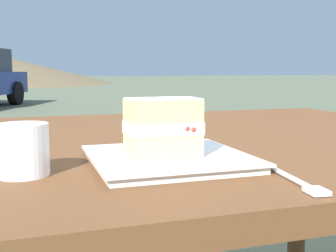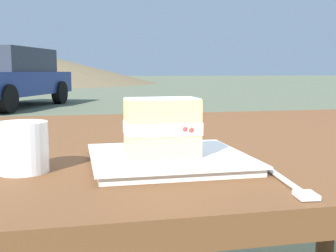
% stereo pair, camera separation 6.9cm
% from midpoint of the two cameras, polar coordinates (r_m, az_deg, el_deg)
% --- Properties ---
extents(patio_table, '(1.35, 1.09, 0.73)m').
position_cam_midpoint_polar(patio_table, '(1.05, 9.14, -5.90)').
color(patio_table, brown).
rests_on(patio_table, ground).
extents(dessert_plate, '(0.25, 0.25, 0.02)m').
position_cam_midpoint_polar(dessert_plate, '(0.70, 2.83, -4.43)').
color(dessert_plate, white).
rests_on(dessert_plate, patio_table).
extents(cake_slice, '(0.12, 0.07, 0.09)m').
position_cam_midpoint_polar(cake_slice, '(0.68, 2.10, -0.17)').
color(cake_slice, '#E0C17A').
rests_on(cake_slice, dessert_plate).
extents(dessert_fork, '(0.04, 0.17, 0.01)m').
position_cam_midpoint_polar(dessert_fork, '(0.60, 19.09, -7.26)').
color(dessert_fork, silver).
rests_on(dessert_fork, patio_table).
extents(coffee_cup, '(0.08, 0.08, 0.08)m').
position_cam_midpoint_polar(coffee_cup, '(0.66, -16.11, -2.66)').
color(coffee_cup, white).
rests_on(coffee_cup, patio_table).
extents(parked_car_near, '(3.26, 4.65, 1.45)m').
position_cam_midpoint_polar(parked_car_near, '(11.15, -21.06, 6.24)').
color(parked_car_near, navy).
rests_on(parked_car_near, ground).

